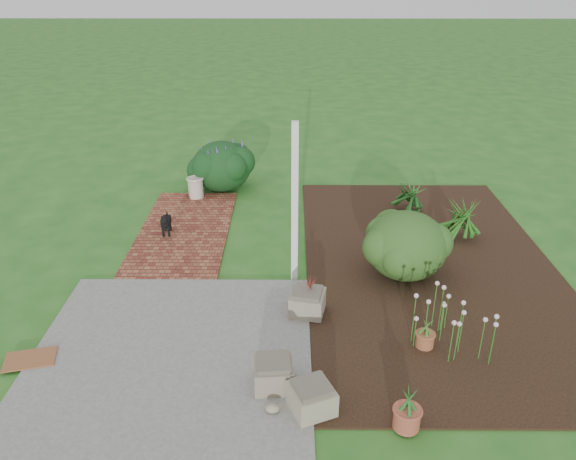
{
  "coord_description": "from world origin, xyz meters",
  "views": [
    {
      "loc": [
        0.25,
        -7.42,
        4.54
      ],
      "look_at": [
        0.2,
        0.4,
        0.7
      ],
      "focal_mm": 35.0,
      "sensor_mm": 36.0,
      "label": 1
    }
  ],
  "objects_px": {
    "cream_ceramic_urn": "(196,188)",
    "evergreen_shrub": "(406,244)",
    "black_dog": "(166,222)",
    "stone_trough_near": "(312,399)"
  },
  "relations": [
    {
      "from": "black_dog",
      "to": "stone_trough_near",
      "type": "bearing_deg",
      "value": -64.0
    },
    {
      "from": "evergreen_shrub",
      "to": "black_dog",
      "type": "bearing_deg",
      "value": 161.69
    },
    {
      "from": "cream_ceramic_urn",
      "to": "evergreen_shrub",
      "type": "xyz_separation_m",
      "value": [
        3.74,
        -3.07,
        0.31
      ]
    },
    {
      "from": "black_dog",
      "to": "cream_ceramic_urn",
      "type": "height_order",
      "value": "cream_ceramic_urn"
    },
    {
      "from": "evergreen_shrub",
      "to": "stone_trough_near",
      "type": "bearing_deg",
      "value": -117.48
    },
    {
      "from": "black_dog",
      "to": "evergreen_shrub",
      "type": "xyz_separation_m",
      "value": [
        3.99,
        -1.32,
        0.28
      ]
    },
    {
      "from": "cream_ceramic_urn",
      "to": "stone_trough_near",
      "type": "bearing_deg",
      "value": -69.96
    },
    {
      "from": "cream_ceramic_urn",
      "to": "evergreen_shrub",
      "type": "distance_m",
      "value": 4.84
    },
    {
      "from": "stone_trough_near",
      "to": "black_dog",
      "type": "relative_size",
      "value": 0.93
    },
    {
      "from": "black_dog",
      "to": "evergreen_shrub",
      "type": "height_order",
      "value": "evergreen_shrub"
    }
  ]
}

